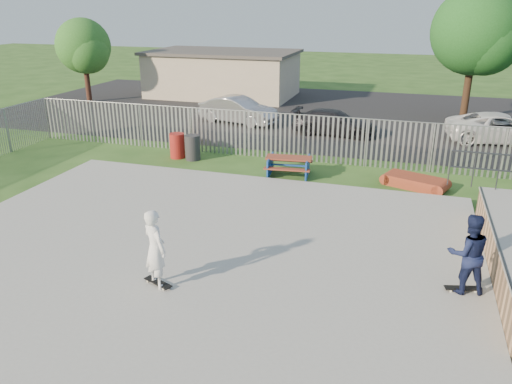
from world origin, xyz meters
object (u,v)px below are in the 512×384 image
(car_silver, at_px, (238,110))
(tree_left, at_px, (83,46))
(car_dark, at_px, (334,123))
(picnic_table, at_px, (289,166))
(trash_bin_grey, at_px, (193,148))
(trash_bin_red, at_px, (177,146))
(car_white, at_px, (501,128))
(skater_navy, at_px, (468,254))
(funbox, at_px, (415,182))
(skater_white, at_px, (155,249))
(tree_mid, at_px, (476,31))

(car_silver, distance_m, tree_left, 12.62)
(car_dark, relative_size, tree_left, 0.78)
(tree_left, bearing_deg, car_silver, -14.51)
(picnic_table, distance_m, trash_bin_grey, 4.54)
(trash_bin_red, relative_size, car_white, 0.21)
(trash_bin_grey, bearing_deg, skater_navy, -37.80)
(trash_bin_grey, distance_m, car_dark, 8.02)
(trash_bin_grey, bearing_deg, tree_left, 140.28)
(picnic_table, xyz_separation_m, car_silver, (-4.89, 7.96, 0.38))
(car_white, bearing_deg, skater_navy, 161.11)
(car_dark, height_order, skater_navy, skater_navy)
(funbox, bearing_deg, skater_navy, -60.60)
(trash_bin_red, height_order, car_silver, car_silver)
(car_dark, bearing_deg, car_white, -80.83)
(trash_bin_grey, xyz_separation_m, car_silver, (-0.43, 7.16, 0.22))
(funbox, bearing_deg, car_silver, 161.34)
(trash_bin_red, relative_size, skater_navy, 0.57)
(tree_left, xyz_separation_m, skater_white, (15.87, -20.17, -2.60))
(tree_left, height_order, skater_white, tree_left)
(tree_left, bearing_deg, trash_bin_grey, -39.72)
(car_silver, distance_m, car_white, 13.52)
(car_silver, xyz_separation_m, car_white, (13.52, -0.10, -0.04))
(skater_white, bearing_deg, skater_navy, -133.30)
(car_white, bearing_deg, skater_white, 141.94)
(trash_bin_red, distance_m, skater_white, 10.92)
(car_dark, bearing_deg, trash_bin_red, 138.63)
(car_silver, distance_m, tree_mid, 13.65)
(funbox, xyz_separation_m, tree_mid, (2.49, 12.46, 4.74))
(trash_bin_red, xyz_separation_m, car_white, (13.85, 6.97, 0.18))
(car_white, bearing_deg, car_silver, 80.80)
(trash_bin_red, distance_m, skater_navy, 13.81)
(car_silver, xyz_separation_m, skater_navy, (10.82, -15.21, 0.35))
(tree_left, bearing_deg, picnic_table, -33.34)
(picnic_table, relative_size, car_silver, 0.43)
(picnic_table, xyz_separation_m, tree_mid, (7.27, 12.54, 4.55))
(skater_navy, bearing_deg, car_dark, -84.69)
(trash_bin_grey, height_order, car_dark, car_dark)
(car_white, xyz_separation_m, skater_white, (-9.53, -16.98, 0.38))
(car_silver, height_order, skater_white, skater_white)
(tree_mid, relative_size, skater_white, 3.84)
(funbox, height_order, tree_left, tree_left)
(trash_bin_red, bearing_deg, car_white, 26.73)
(funbox, height_order, car_white, car_white)
(car_white, relative_size, tree_left, 0.92)
(car_white, xyz_separation_m, tree_mid, (-1.36, 4.68, 4.21))
(trash_bin_grey, bearing_deg, car_dark, 50.18)
(tree_mid, xyz_separation_m, skater_white, (-8.18, -21.66, -3.83))
(tree_mid, bearing_deg, tree_left, -176.43)
(trash_bin_red, bearing_deg, tree_mid, 43.01)
(car_silver, height_order, car_dark, car_silver)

